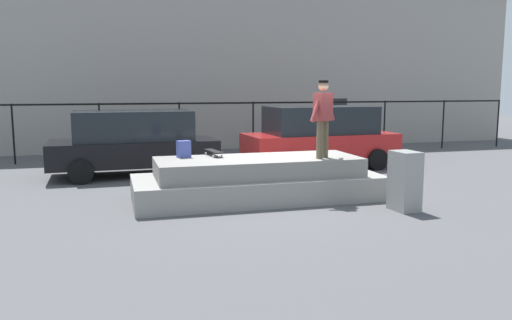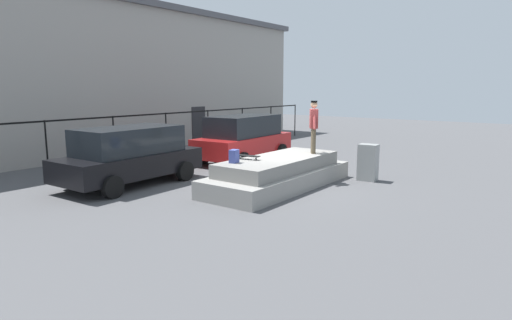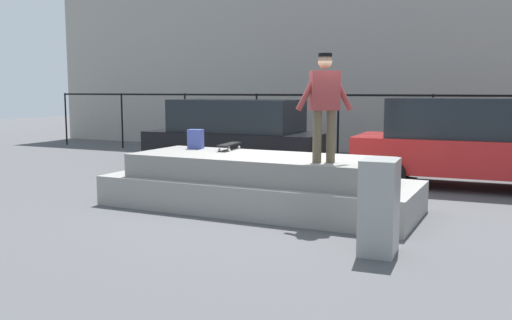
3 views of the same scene
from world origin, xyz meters
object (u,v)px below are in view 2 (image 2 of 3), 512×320
object	(u,v)px
car_black_hatchback_near	(130,155)
car_red_hatchback_mid	(244,137)
backpack	(234,156)
utility_box	(368,162)
skateboarder	(314,123)
skateboard	(247,156)

from	to	relation	value
car_black_hatchback_near	car_red_hatchback_mid	size ratio (longest dim) A/B	0.98
backpack	utility_box	distance (m)	4.75
skateboarder	car_black_hatchback_near	bearing A→B (deg)	131.23
car_black_hatchback_near	backpack	bearing A→B (deg)	-75.02
backpack	utility_box	xyz separation A→B (m)	(4.13, -2.29, -0.52)
skateboarder	car_black_hatchback_near	xyz separation A→B (m)	(-3.84, 4.38, -0.95)
skateboarder	backpack	world-z (taller)	skateboarder
car_red_hatchback_mid	utility_box	world-z (taller)	car_red_hatchback_mid
car_red_hatchback_mid	utility_box	size ratio (longest dim) A/B	3.92
car_black_hatchback_near	car_red_hatchback_mid	distance (m)	5.59
skateboarder	car_red_hatchback_mid	xyz separation A→B (m)	(1.74, 4.24, -0.92)
car_black_hatchback_near	car_red_hatchback_mid	xyz separation A→B (m)	(5.59, -0.14, 0.03)
car_red_hatchback_mid	utility_box	bearing A→B (deg)	-95.41
backpack	skateboarder	bearing A→B (deg)	150.60
backpack	utility_box	size ratio (longest dim) A/B	0.31
skateboard	car_red_hatchback_mid	xyz separation A→B (m)	(3.97, 3.24, -0.04)
skateboarder	car_red_hatchback_mid	bearing A→B (deg)	67.64
skateboarder	backpack	size ratio (longest dim) A/B	4.52
skateboarder	utility_box	size ratio (longest dim) A/B	1.40
utility_box	car_red_hatchback_mid	bearing A→B (deg)	80.54
backpack	skateboard	bearing A→B (deg)	175.44
skateboarder	skateboard	size ratio (longest dim) A/B	1.97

